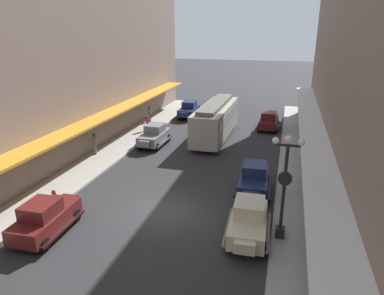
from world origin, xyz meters
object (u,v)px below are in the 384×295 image
(pedestrian_1, at_px, (150,114))
(pedestrian_5, at_px, (304,124))
(pedestrian_4, at_px, (95,144))
(parked_car_5, at_px, (249,219))
(fire_hydrant, at_px, (54,196))
(parked_car_2, at_px, (254,178))
(pedestrian_0, at_px, (148,122))
(parked_car_0, at_px, (45,217))
(pedestrian_2, at_px, (306,121))
(streetcar, at_px, (216,119))
(lamp_post_with_clock, at_px, (284,184))
(parked_car_3, at_px, (269,120))
(parked_car_1, at_px, (154,135))
(parked_car_4, at_px, (189,109))

(pedestrian_1, height_order, pedestrian_5, same)
(pedestrian_5, bearing_deg, pedestrian_4, -146.60)
(parked_car_5, distance_m, fire_hydrant, 11.24)
(parked_car_2, height_order, pedestrian_0, parked_car_2)
(parked_car_0, height_order, pedestrian_2, parked_car_0)
(parked_car_2, relative_size, pedestrian_2, 2.57)
(parked_car_0, distance_m, streetcar, 18.49)
(lamp_post_with_clock, relative_size, pedestrian_1, 3.09)
(parked_car_0, height_order, parked_car_3, same)
(pedestrian_1, bearing_deg, lamp_post_with_clock, -52.64)
(streetcar, bearing_deg, lamp_post_with_clock, -67.28)
(pedestrian_4, bearing_deg, pedestrian_1, 88.04)
(parked_car_2, distance_m, parked_car_5, 5.01)
(lamp_post_with_clock, xyz_separation_m, fire_hydrant, (-12.75, 0.09, -2.42))
(parked_car_1, distance_m, pedestrian_4, 5.28)
(parked_car_1, xyz_separation_m, parked_car_2, (9.39, -7.10, 0.00))
(pedestrian_4, bearing_deg, fire_hydrant, -75.90)
(parked_car_0, bearing_deg, parked_car_1, 89.62)
(pedestrian_5, bearing_deg, parked_car_4, 163.76)
(pedestrian_0, bearing_deg, parked_car_4, 70.89)
(parked_car_2, bearing_deg, parked_car_1, 142.90)
(lamp_post_with_clock, bearing_deg, parked_car_1, 133.01)
(parked_car_1, bearing_deg, pedestrian_0, 120.08)
(parked_car_4, bearing_deg, pedestrian_0, -109.11)
(parked_car_3, height_order, fire_hydrant, parked_car_3)
(parked_car_0, xyz_separation_m, pedestrian_1, (-3.13, 21.44, 0.07))
(parked_car_3, relative_size, pedestrian_4, 2.58)
(parked_car_1, distance_m, parked_car_5, 15.48)
(pedestrian_1, xyz_separation_m, pedestrian_2, (16.16, 1.51, 0.00))
(fire_hydrant, bearing_deg, pedestrian_4, 104.10)
(streetcar, distance_m, pedestrian_5, 8.75)
(fire_hydrant, bearing_deg, pedestrian_1, 95.01)
(parked_car_5, bearing_deg, parked_car_2, 92.86)
(parked_car_3, height_order, pedestrian_5, parked_car_3)
(parked_car_3, bearing_deg, parked_car_4, 163.71)
(lamp_post_with_clock, bearing_deg, pedestrian_2, 85.03)
(parked_car_2, relative_size, lamp_post_with_clock, 0.83)
(parked_car_0, relative_size, lamp_post_with_clock, 0.83)
(fire_hydrant, xyz_separation_m, pedestrian_2, (14.52, 20.28, 0.45))
(parked_car_0, height_order, streetcar, streetcar)
(parked_car_3, height_order, pedestrian_2, parked_car_3)
(parked_car_4, xyz_separation_m, fire_hydrant, (-1.75, -22.41, -0.38))
(pedestrian_1, bearing_deg, fire_hydrant, -84.99)
(streetcar, distance_m, pedestrian_2, 9.68)
(parked_car_0, height_order, parked_car_1, same)
(parked_car_2, relative_size, pedestrian_1, 2.57)
(pedestrian_0, height_order, pedestrian_4, same)
(parked_car_3, xyz_separation_m, pedestrian_0, (-11.55, -4.08, 0.07))
(pedestrian_4, bearing_deg, pedestrian_2, 36.57)
(pedestrian_1, bearing_deg, pedestrian_5, -0.01)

